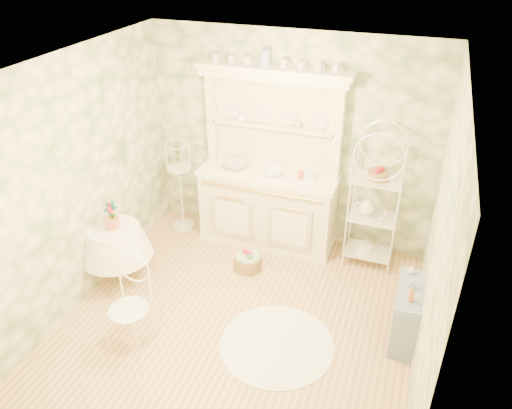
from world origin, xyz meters
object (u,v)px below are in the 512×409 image
(cafe_chair, at_px, (129,315))
(birdcage_stand, at_px, (180,183))
(kitchen_dresser, at_px, (268,163))
(bakers_rack, at_px, (375,201))
(side_shelf, at_px, (407,313))
(round_table, at_px, (117,251))
(floor_basket, at_px, (248,261))

(cafe_chair, relative_size, birdcage_stand, 0.56)
(kitchen_dresser, xyz_separation_m, cafe_chair, (-0.69, -2.23, -0.76))
(kitchen_dresser, height_order, cafe_chair, kitchen_dresser)
(birdcage_stand, bearing_deg, bakers_rack, 1.05)
(side_shelf, relative_size, birdcage_stand, 0.53)
(kitchen_dresser, bearing_deg, side_shelf, -32.77)
(side_shelf, xyz_separation_m, round_table, (-3.29, -0.14, 0.09))
(bakers_rack, bearing_deg, side_shelf, -64.36)
(side_shelf, distance_m, floor_basket, 2.00)
(bakers_rack, height_order, cafe_chair, bakers_rack)
(bakers_rack, distance_m, side_shelf, 1.42)
(kitchen_dresser, height_order, birdcage_stand, kitchen_dresser)
(side_shelf, distance_m, round_table, 3.29)
(floor_basket, bearing_deg, bakers_rack, 25.43)
(side_shelf, xyz_separation_m, floor_basket, (-1.91, 0.54, -0.20))
(birdcage_stand, bearing_deg, cafe_chair, -76.59)
(side_shelf, height_order, cafe_chair, cafe_chair)
(kitchen_dresser, height_order, round_table, kitchen_dresser)
(round_table, height_order, birdcage_stand, birdcage_stand)
(round_table, xyz_separation_m, birdcage_stand, (0.20, 1.29, 0.29))
(kitchen_dresser, xyz_separation_m, round_table, (-1.41, -1.35, -0.75))
(side_shelf, height_order, round_table, round_table)
(bakers_rack, relative_size, birdcage_stand, 1.26)
(side_shelf, xyz_separation_m, cafe_chair, (-2.57, -1.02, 0.07))
(birdcage_stand, bearing_deg, kitchen_dresser, 3.21)
(bakers_rack, height_order, round_table, bakers_rack)
(birdcage_stand, distance_m, floor_basket, 1.45)
(kitchen_dresser, xyz_separation_m, birdcage_stand, (-1.21, -0.07, -0.46))
(round_table, bearing_deg, cafe_chair, -50.85)
(bakers_rack, relative_size, floor_basket, 5.24)
(bakers_rack, distance_m, floor_basket, 1.69)
(side_shelf, height_order, floor_basket, side_shelf)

